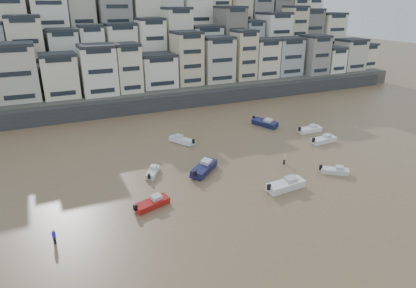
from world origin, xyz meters
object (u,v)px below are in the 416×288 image
boat_c (204,167)px  boat_h (182,139)px  boat_a (286,184)px  person_pink (284,159)px  boat_b (335,170)px  boat_g (310,129)px  person_blue (54,237)px  boat_d (324,139)px  boat_i (265,122)px  boat_f (153,171)px  boat_j (152,202)px

boat_c → boat_h: (1.42, 13.23, -0.13)m
boat_a → person_pink: boat_a is taller
boat_b → person_pink: person_pink is taller
boat_g → person_blue: person_blue is taller
boat_d → boat_a: bearing=-148.9°
boat_a → boat_i: 28.30m
boat_d → person_blue: person_blue is taller
boat_d → boat_h: 26.69m
boat_d → person_blue: size_ratio=3.19×
boat_g → boat_b: 19.30m
boat_i → person_blue: size_ratio=3.67×
boat_b → boat_f: size_ratio=1.01×
boat_i → person_pink: same height
boat_j → person_pink: 23.92m
boat_j → boat_d: boat_d is taller
boat_g → boat_j: boat_g is taller
boat_d → boat_i: boat_i is taller
boat_i → boat_c: bearing=-73.8°
boat_g → boat_d: boat_d is taller
boat_h → boat_d: bearing=-143.2°
boat_c → boat_h: size_ratio=1.17×
boat_a → boat_f: boat_a is taller
boat_j → boat_a: 18.90m
boat_c → boat_f: (-7.51, 2.47, -0.30)m
boat_g → boat_h: boat_h is taller
boat_j → person_blue: 12.32m
boat_a → boat_f: bearing=136.8°
boat_b → boat_i: size_ratio=0.71×
boat_c → boat_h: bearing=42.3°
boat_f → boat_c: bearing=-77.3°
boat_g → boat_d: 5.95m
boat_i → boat_b: bearing=-26.6°
boat_g → boat_f: boat_g is taller
boat_g → person_pink: person_pink is taller
boat_d → boat_h: bearing=152.1°
boat_f → boat_b: bearing=-83.0°
person_pink → boat_c: bearing=168.6°
boat_f → person_blue: bearing=160.2°
boat_j → person_blue: bearing=176.1°
boat_b → boat_a: bearing=-136.2°
boat_g → person_pink: bearing=-140.5°
boat_d → boat_c: bearing=-178.7°
boat_h → person_pink: bearing=-172.7°
person_blue → boat_c: bearing=23.4°
person_blue → boat_d: bearing=14.0°
person_pink → boat_h: bearing=126.5°
boat_h → boat_j: bearing=120.2°
boat_a → boat_i: boat_a is taller
boat_g → boat_j: bearing=-156.4°
boat_c → person_blue: bearing=161.9°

